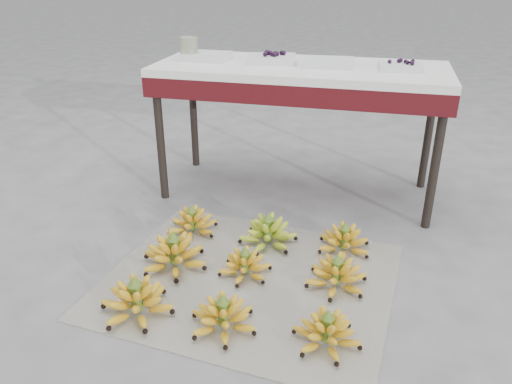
% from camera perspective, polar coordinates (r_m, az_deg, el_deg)
% --- Properties ---
extents(ground, '(60.00, 60.00, 0.00)m').
position_cam_1_polar(ground, '(2.33, 0.16, -9.26)').
color(ground, '#5F5F61').
rests_on(ground, ground).
extents(newspaper_mat, '(1.35, 1.17, 0.01)m').
position_cam_1_polar(newspaper_mat, '(2.28, -0.77, -10.03)').
color(newspaper_mat, silver).
rests_on(newspaper_mat, ground).
extents(bunch_front_left, '(0.35, 0.35, 0.18)m').
position_cam_1_polar(bunch_front_left, '(2.11, -13.49, -12.00)').
color(bunch_front_left, yellow).
rests_on(bunch_front_left, newspaper_mat).
extents(bunch_front_center, '(0.31, 0.31, 0.16)m').
position_cam_1_polar(bunch_front_center, '(1.99, -3.77, -14.03)').
color(bunch_front_center, yellow).
rests_on(bunch_front_center, newspaper_mat).
extents(bunch_front_right, '(0.30, 0.30, 0.16)m').
position_cam_1_polar(bunch_front_right, '(1.94, 8.10, -15.58)').
color(bunch_front_right, yellow).
rests_on(bunch_front_right, newspaper_mat).
extents(bunch_mid_left, '(0.40, 0.40, 0.19)m').
position_cam_1_polar(bunch_mid_left, '(2.36, -9.33, -7.05)').
color(bunch_mid_left, yellow).
rests_on(bunch_mid_left, newspaper_mat).
extents(bunch_mid_center, '(0.30, 0.30, 0.15)m').
position_cam_1_polar(bunch_mid_center, '(2.29, -1.26, -8.35)').
color(bunch_mid_center, yellow).
rests_on(bunch_mid_center, newspaper_mat).
extents(bunch_mid_right, '(0.30, 0.30, 0.17)m').
position_cam_1_polar(bunch_mid_right, '(2.24, 9.18, -9.36)').
color(bunch_mid_right, yellow).
rests_on(bunch_mid_right, newspaper_mat).
extents(bunch_back_left, '(0.35, 0.35, 0.16)m').
position_cam_1_polar(bunch_back_left, '(2.64, -7.27, -3.52)').
color(bunch_back_left, yellow).
rests_on(bunch_back_left, newspaper_mat).
extents(bunch_back_center, '(0.36, 0.36, 0.18)m').
position_cam_1_polar(bunch_back_center, '(2.51, 1.39, -4.72)').
color(bunch_back_center, '#99BE31').
rests_on(bunch_back_center, newspaper_mat).
extents(bunch_back_right, '(0.34, 0.34, 0.16)m').
position_cam_1_polar(bunch_back_right, '(2.49, 10.03, -5.53)').
color(bunch_back_right, yellow).
rests_on(bunch_back_right, newspaper_mat).
extents(vendor_table, '(1.62, 0.65, 0.78)m').
position_cam_1_polar(vendor_table, '(2.89, 5.04, 12.53)').
color(vendor_table, black).
rests_on(vendor_table, ground).
extents(tray_far_left, '(0.27, 0.19, 0.04)m').
position_cam_1_polar(tray_far_left, '(3.01, -5.69, 15.18)').
color(tray_far_left, silver).
rests_on(tray_far_left, vendor_table).
extents(tray_left, '(0.30, 0.24, 0.07)m').
position_cam_1_polar(tray_left, '(2.91, 1.85, 14.99)').
color(tray_left, silver).
rests_on(tray_left, vendor_table).
extents(tray_right, '(0.28, 0.21, 0.04)m').
position_cam_1_polar(tray_right, '(2.84, 8.35, 14.44)').
color(tray_right, silver).
rests_on(tray_right, vendor_table).
extents(tray_far_right, '(0.24, 0.18, 0.06)m').
position_cam_1_polar(tray_far_right, '(2.82, 16.17, 13.60)').
color(tray_far_right, silver).
rests_on(tray_far_right, vendor_table).
extents(glass_jar, '(0.11, 0.11, 0.13)m').
position_cam_1_polar(glass_jar, '(3.01, -7.68, 15.92)').
color(glass_jar, beige).
rests_on(glass_jar, vendor_table).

